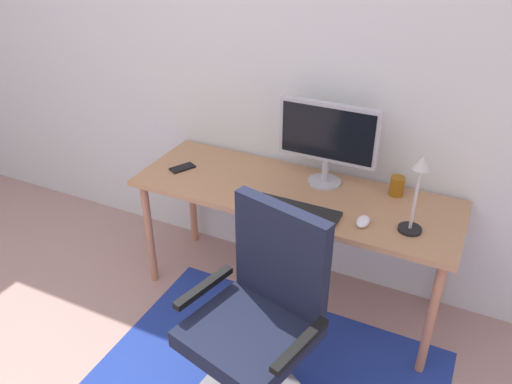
% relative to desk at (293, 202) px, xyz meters
% --- Properties ---
extents(wall_back, '(6.00, 0.10, 2.60)m').
position_rel_desk_xyz_m(wall_back, '(-0.51, 0.36, 0.66)').
color(wall_back, silver).
rests_on(wall_back, ground).
extents(desk, '(1.72, 0.59, 0.71)m').
position_rel_desk_xyz_m(desk, '(0.00, 0.00, 0.00)').
color(desk, tan).
rests_on(desk, ground).
extents(monitor, '(0.53, 0.18, 0.45)m').
position_rel_desk_xyz_m(monitor, '(0.11, 0.15, 0.34)').
color(monitor, '#B2B2B7').
rests_on(monitor, desk).
extents(keyboard, '(0.43, 0.13, 0.02)m').
position_rel_desk_xyz_m(keyboard, '(0.09, -0.18, 0.08)').
color(keyboard, black).
rests_on(keyboard, desk).
extents(computer_mouse, '(0.06, 0.10, 0.03)m').
position_rel_desk_xyz_m(computer_mouse, '(0.41, -0.15, 0.08)').
color(computer_mouse, white).
rests_on(computer_mouse, desk).
extents(coffee_cup, '(0.07, 0.07, 0.10)m').
position_rel_desk_xyz_m(coffee_cup, '(0.49, 0.20, 0.12)').
color(coffee_cup, '#945710').
rests_on(coffee_cup, desk).
extents(cell_phone, '(0.13, 0.16, 0.01)m').
position_rel_desk_xyz_m(cell_phone, '(-0.67, -0.04, 0.07)').
color(cell_phone, black).
rests_on(cell_phone, desk).
extents(desk_lamp, '(0.11, 0.11, 0.38)m').
position_rel_desk_xyz_m(desk_lamp, '(0.62, -0.10, 0.30)').
color(desk_lamp, black).
rests_on(desk_lamp, desk).
extents(office_chair, '(0.61, 0.57, 1.02)m').
position_rel_desk_xyz_m(office_chair, '(0.16, -0.76, -0.22)').
color(office_chair, slate).
rests_on(office_chair, ground).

